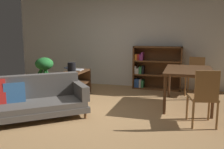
# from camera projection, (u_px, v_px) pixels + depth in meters

# --- Properties ---
(ground_plane) EXTENTS (8.16, 8.16, 0.00)m
(ground_plane) POSITION_uv_depth(u_px,v_px,m) (95.00, 115.00, 4.46)
(ground_plane) COLOR tan
(back_wall_panel) EXTENTS (6.80, 0.10, 2.70)m
(back_wall_panel) POSITION_uv_depth(u_px,v_px,m) (128.00, 38.00, 6.79)
(back_wall_panel) COLOR silver
(back_wall_panel) RESTS_ON ground_plane
(fabric_couch) EXTENTS (2.04, 1.90, 0.73)m
(fabric_couch) POSITION_uv_depth(u_px,v_px,m) (25.00, 100.00, 4.24)
(fabric_couch) COLOR brown
(fabric_couch) RESTS_ON ground_plane
(media_console) EXTENTS (0.43, 1.07, 0.60)m
(media_console) POSITION_uv_depth(u_px,v_px,m) (74.00, 84.00, 5.76)
(media_console) COLOR #56351E
(media_console) RESTS_ON ground_plane
(open_laptop) EXTENTS (0.43, 0.35, 0.07)m
(open_laptop) POSITION_uv_depth(u_px,v_px,m) (75.00, 69.00, 5.92)
(open_laptop) COLOR silver
(open_laptop) RESTS_ON media_console
(desk_speaker) EXTENTS (0.18, 0.18, 0.23)m
(desk_speaker) POSITION_uv_depth(u_px,v_px,m) (72.00, 68.00, 5.47)
(desk_speaker) COLOR black
(desk_speaker) RESTS_ON media_console
(potted_floor_plant) EXTENTS (0.55, 0.46, 0.89)m
(potted_floor_plant) POSITION_uv_depth(u_px,v_px,m) (45.00, 72.00, 6.02)
(potted_floor_plant) COLOR #9E9389
(potted_floor_plant) RESTS_ON ground_plane
(dining_table) EXTENTS (0.92, 1.39, 0.77)m
(dining_table) POSITION_uv_depth(u_px,v_px,m) (189.00, 73.00, 4.89)
(dining_table) COLOR #56351E
(dining_table) RESTS_ON ground_plane
(dining_chair_near) EXTENTS (0.48, 0.52, 0.92)m
(dining_chair_near) POSITION_uv_depth(u_px,v_px,m) (204.00, 95.00, 3.83)
(dining_chair_near) COLOR olive
(dining_chair_near) RESTS_ON ground_plane
(dining_chair_far) EXTENTS (0.48, 0.51, 0.91)m
(dining_chair_far) POSITION_uv_depth(u_px,v_px,m) (196.00, 73.00, 5.90)
(dining_chair_far) COLOR olive
(dining_chair_far) RESTS_ON ground_plane
(bookshelf) EXTENTS (1.27, 0.34, 1.14)m
(bookshelf) POSITION_uv_depth(u_px,v_px,m) (154.00, 68.00, 6.52)
(bookshelf) COLOR brown
(bookshelf) RESTS_ON ground_plane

